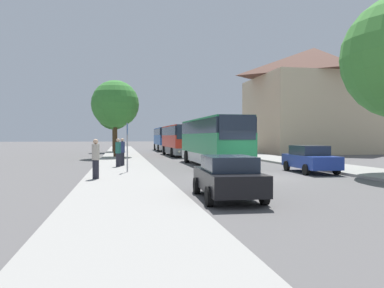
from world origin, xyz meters
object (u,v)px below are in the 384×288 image
(pedestrian_waiting_near, at_px, (96,159))
(parked_car_left_curb, at_px, (228,177))
(tree_left_near, at_px, (114,113))
(bus_middle, at_px, (179,140))
(bus_front, at_px, (212,141))
(pedestrian_waiting_far, at_px, (118,152))
(bus_rear, at_px, (165,139))
(parked_car_right_near, at_px, (310,159))
(bus_stop_sign, at_px, (127,142))
(pedestrian_walking_back, at_px, (122,152))
(tree_left_far, at_px, (115,104))

(pedestrian_waiting_near, bearing_deg, parked_car_left_curb, 11.83)
(tree_left_near, bearing_deg, bus_middle, -52.86)
(bus_front, height_order, pedestrian_waiting_far, bus_front)
(bus_middle, bearing_deg, bus_rear, 88.68)
(parked_car_right_near, height_order, bus_stop_sign, bus_stop_sign)
(pedestrian_walking_back, distance_m, tree_left_near, 25.67)
(bus_front, distance_m, pedestrian_waiting_near, 11.49)
(pedestrian_waiting_near, relative_size, pedestrian_waiting_far, 1.01)
(parked_car_right_near, bearing_deg, tree_left_near, -66.27)
(parked_car_left_curb, height_order, tree_left_far, tree_left_far)
(bus_front, bearing_deg, pedestrian_waiting_near, -133.05)
(bus_front, bearing_deg, bus_rear, 89.52)
(pedestrian_waiting_near, height_order, tree_left_far, tree_left_far)
(bus_stop_sign, bearing_deg, bus_front, 39.94)
(bus_front, relative_size, pedestrian_waiting_near, 6.38)
(bus_front, bearing_deg, pedestrian_waiting_far, -169.76)
(parked_car_left_curb, distance_m, tree_left_near, 39.81)
(bus_rear, bearing_deg, tree_left_near, -144.86)
(tree_left_far, bearing_deg, parked_car_right_near, -56.77)
(bus_rear, xyz_separation_m, pedestrian_waiting_near, (-7.85, -38.60, -0.73))
(bus_front, distance_m, pedestrian_waiting_far, 6.92)
(pedestrian_waiting_far, bearing_deg, bus_middle, 83.65)
(bus_middle, bearing_deg, pedestrian_waiting_near, -108.80)
(bus_front, distance_m, bus_middle, 15.25)
(bus_middle, bearing_deg, tree_left_near, 126.37)
(parked_car_left_curb, xyz_separation_m, tree_left_near, (-4.45, 39.29, 4.64))
(bus_middle, bearing_deg, tree_left_far, -153.66)
(bus_rear, relative_size, tree_left_near, 1.46)
(parked_car_right_near, distance_m, bus_stop_sign, 10.84)
(pedestrian_walking_back, xyz_separation_m, tree_left_far, (-0.61, 11.94, 4.29))
(parked_car_right_near, distance_m, pedestrian_waiting_far, 12.26)
(bus_front, height_order, pedestrian_waiting_near, bus_front)
(tree_left_near, bearing_deg, pedestrian_waiting_near, -90.55)
(bus_front, xyz_separation_m, bus_middle, (-0.07, 15.25, -0.04))
(pedestrian_waiting_far, distance_m, tree_left_far, 13.61)
(bus_middle, relative_size, pedestrian_waiting_near, 5.76)
(parked_car_right_near, bearing_deg, bus_stop_sign, -1.84)
(parked_car_left_curb, xyz_separation_m, pedestrian_waiting_near, (-4.77, 5.87, 0.34))
(parked_car_right_near, bearing_deg, pedestrian_waiting_near, 13.50)
(bus_middle, xyz_separation_m, pedestrian_walking_back, (-6.42, -15.54, -0.69))
(bus_front, height_order, tree_left_far, tree_left_far)
(bus_middle, height_order, pedestrian_waiting_near, bus_middle)
(tree_left_far, bearing_deg, bus_front, -58.65)
(bus_rear, height_order, parked_car_left_curb, bus_rear)
(pedestrian_waiting_far, relative_size, pedestrian_walking_back, 0.99)
(bus_rear, distance_m, pedestrian_waiting_far, 32.18)
(bus_middle, bearing_deg, pedestrian_waiting_far, -112.84)
(bus_front, height_order, pedestrian_walking_back, bus_front)
(bus_front, height_order, tree_left_near, tree_left_near)
(bus_front, xyz_separation_m, tree_left_far, (-7.10, 11.65, 3.57))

